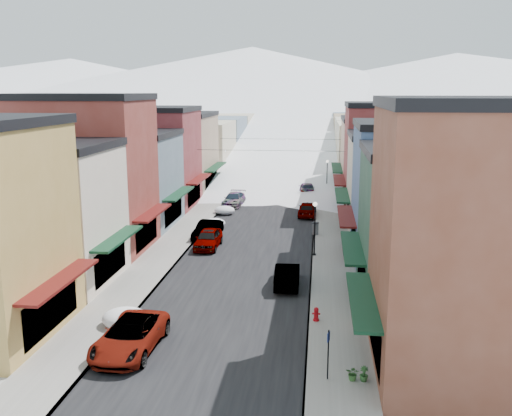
% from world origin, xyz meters
% --- Properties ---
extents(ground, '(600.00, 600.00, 0.00)m').
position_xyz_m(ground, '(0.00, 0.00, 0.00)').
color(ground, gray).
rests_on(ground, ground).
extents(road, '(10.00, 160.00, 0.01)m').
position_xyz_m(road, '(0.00, 60.00, 0.01)').
color(road, black).
rests_on(road, ground).
extents(sidewalk_left, '(3.20, 160.00, 0.15)m').
position_xyz_m(sidewalk_left, '(-6.60, 60.00, 0.07)').
color(sidewalk_left, gray).
rests_on(sidewalk_left, ground).
extents(sidewalk_right, '(3.20, 160.00, 0.15)m').
position_xyz_m(sidewalk_right, '(6.60, 60.00, 0.07)').
color(sidewalk_right, gray).
rests_on(sidewalk_right, ground).
extents(curb_left, '(0.10, 160.00, 0.15)m').
position_xyz_m(curb_left, '(-5.05, 60.00, 0.07)').
color(curb_left, slate).
rests_on(curb_left, ground).
extents(curb_right, '(0.10, 160.00, 0.15)m').
position_xyz_m(curb_right, '(5.05, 60.00, 0.07)').
color(curb_right, slate).
rests_on(curb_right, ground).
extents(bldg_l_cream, '(11.30, 8.20, 9.50)m').
position_xyz_m(bldg_l_cream, '(-13.19, 12.50, 4.76)').
color(bldg_l_cream, beige).
rests_on(bldg_l_cream, ground).
extents(bldg_l_brick_near, '(12.30, 8.20, 12.50)m').
position_xyz_m(bldg_l_brick_near, '(-13.69, 20.50, 6.26)').
color(bldg_l_brick_near, maroon).
rests_on(bldg_l_brick_near, ground).
extents(bldg_l_grayblue, '(11.30, 9.20, 9.00)m').
position_xyz_m(bldg_l_grayblue, '(-13.19, 29.00, 4.51)').
color(bldg_l_grayblue, slate).
rests_on(bldg_l_grayblue, ground).
extents(bldg_l_brick_far, '(13.30, 9.20, 11.00)m').
position_xyz_m(bldg_l_brick_far, '(-14.19, 38.00, 5.51)').
color(bldg_l_brick_far, maroon).
rests_on(bldg_l_brick_far, ground).
extents(bldg_l_tan, '(11.30, 11.20, 10.00)m').
position_xyz_m(bldg_l_tan, '(-13.19, 48.00, 5.01)').
color(bldg_l_tan, '#9B7E65').
rests_on(bldg_l_tan, ground).
extents(bldg_r_brick_near, '(12.30, 9.20, 12.50)m').
position_xyz_m(bldg_r_brick_near, '(13.69, 3.00, 6.26)').
color(bldg_r_brick_near, brown).
rests_on(bldg_r_brick_near, ground).
extents(bldg_r_green, '(11.30, 9.20, 9.50)m').
position_xyz_m(bldg_r_green, '(13.19, 12.00, 4.76)').
color(bldg_r_green, '#214633').
rests_on(bldg_r_green, ground).
extents(bldg_r_blue, '(11.30, 9.20, 10.50)m').
position_xyz_m(bldg_r_blue, '(13.19, 21.00, 5.26)').
color(bldg_r_blue, '#3F5D8E').
rests_on(bldg_r_blue, ground).
extents(bldg_r_cream, '(12.30, 9.20, 9.00)m').
position_xyz_m(bldg_r_cream, '(13.69, 30.00, 4.51)').
color(bldg_r_cream, beige).
rests_on(bldg_r_cream, ground).
extents(bldg_r_brick_far, '(13.30, 9.20, 11.50)m').
position_xyz_m(bldg_r_brick_far, '(14.19, 39.00, 5.76)').
color(bldg_r_brick_far, maroon).
rests_on(bldg_r_brick_far, ground).
extents(bldg_r_tan, '(11.30, 11.20, 9.50)m').
position_xyz_m(bldg_r_tan, '(13.19, 49.00, 4.76)').
color(bldg_r_tan, tan).
rests_on(bldg_r_tan, ground).
extents(distant_blocks, '(34.00, 55.00, 8.00)m').
position_xyz_m(distant_blocks, '(0.00, 83.00, 4.00)').
color(distant_blocks, gray).
rests_on(distant_blocks, ground).
extents(mountain_ridge, '(670.00, 340.00, 34.00)m').
position_xyz_m(mountain_ridge, '(-19.47, 277.18, 14.36)').
color(mountain_ridge, silver).
rests_on(mountain_ridge, ground).
extents(overhead_cables, '(16.40, 15.04, 0.04)m').
position_xyz_m(overhead_cables, '(0.00, 47.50, 6.20)').
color(overhead_cables, black).
rests_on(overhead_cables, ground).
extents(car_white_suv, '(2.86, 5.84, 1.60)m').
position_xyz_m(car_white_suv, '(-3.70, 3.00, 0.80)').
color(car_white_suv, white).
rests_on(car_white_suv, ground).
extents(car_silver_sedan, '(1.88, 4.62, 1.57)m').
position_xyz_m(car_silver_sedan, '(-3.50, 22.06, 0.78)').
color(car_silver_sedan, '#93949A').
rests_on(car_silver_sedan, ground).
extents(car_dark_hatch, '(2.14, 4.79, 1.53)m').
position_xyz_m(car_dark_hatch, '(-4.15, 25.07, 0.76)').
color(car_dark_hatch, black).
rests_on(car_dark_hatch, ground).
extents(car_silver_wagon, '(2.35, 5.10, 1.44)m').
position_xyz_m(car_silver_wagon, '(-4.02, 39.54, 0.72)').
color(car_silver_wagon, '#9DA0A5').
rests_on(car_silver_wagon, ground).
extents(car_green_sedan, '(1.71, 4.62, 1.51)m').
position_xyz_m(car_green_sedan, '(3.50, 13.55, 0.75)').
color(car_green_sedan, black).
rests_on(car_green_sedan, ground).
extents(car_gray_suv, '(1.91, 4.54, 1.53)m').
position_xyz_m(car_gray_suv, '(4.30, 34.95, 0.77)').
color(car_gray_suv, gray).
rests_on(car_gray_suv, ground).
extents(car_black_sedan, '(2.28, 5.07, 1.44)m').
position_xyz_m(car_black_sedan, '(3.94, 47.42, 0.72)').
color(car_black_sedan, black).
rests_on(car_black_sedan, ground).
extents(car_lane_silver, '(2.03, 4.62, 1.55)m').
position_xyz_m(car_lane_silver, '(-2.20, 54.89, 0.77)').
color(car_lane_silver, '#919599').
rests_on(car_lane_silver, ground).
extents(car_lane_white, '(3.30, 6.18, 1.65)m').
position_xyz_m(car_lane_white, '(0.80, 70.91, 0.83)').
color(car_lane_white, white).
rests_on(car_lane_white, ground).
extents(fire_hydrant, '(0.46, 0.35, 0.78)m').
position_xyz_m(fire_hydrant, '(5.47, 7.52, 0.51)').
color(fire_hydrant, '#A80810').
rests_on(fire_hydrant, sidewalk_right).
extents(parking_sign, '(0.13, 0.31, 2.33)m').
position_xyz_m(parking_sign, '(6.04, 1.00, 1.51)').
color(parking_sign, black).
rests_on(parking_sign, sidewalk_right).
extents(trash_can, '(0.64, 0.64, 1.09)m').
position_xyz_m(trash_can, '(5.20, 26.96, 0.71)').
color(trash_can, slate).
rests_on(trash_can, sidewalk_right).
extents(streetlamp_near, '(0.35, 0.35, 4.22)m').
position_xyz_m(streetlamp_near, '(5.20, 20.45, 2.81)').
color(streetlamp_near, black).
rests_on(streetlamp_near, sidewalk_right).
extents(streetlamp_far, '(0.34, 0.34, 4.10)m').
position_xyz_m(streetlamp_far, '(6.40, 48.12, 2.73)').
color(streetlamp_far, black).
rests_on(streetlamp_far, sidewalk_right).
extents(planter_near, '(0.73, 0.68, 0.66)m').
position_xyz_m(planter_near, '(7.16, 1.00, 0.48)').
color(planter_near, '#35632C').
rests_on(planter_near, sidewalk_right).
extents(planter_far, '(0.42, 0.42, 0.68)m').
position_xyz_m(planter_far, '(7.63, 1.00, 0.49)').
color(planter_far, '#2E5C2A').
rests_on(planter_far, sidewalk_right).
extents(snow_pile_near, '(2.57, 2.78, 1.09)m').
position_xyz_m(snow_pile_near, '(-4.88, 5.84, 0.52)').
color(snow_pile_near, white).
rests_on(snow_pile_near, ground).
extents(snow_pile_mid, '(2.08, 2.48, 0.88)m').
position_xyz_m(snow_pile_mid, '(-4.28, 29.20, 0.42)').
color(snow_pile_mid, white).
rests_on(snow_pile_mid, ground).
extents(snow_pile_far, '(2.14, 2.52, 0.90)m').
position_xyz_m(snow_pile_far, '(-4.28, 34.94, 0.43)').
color(snow_pile_far, white).
rests_on(snow_pile_far, ground).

